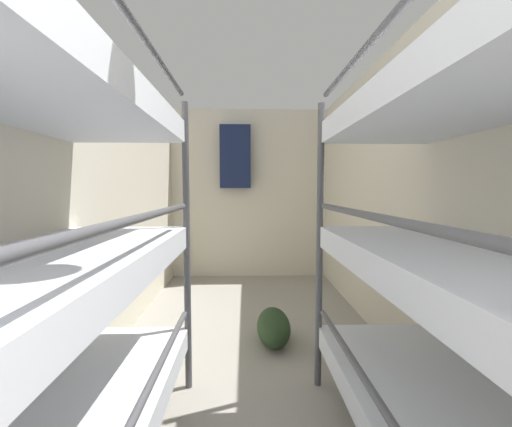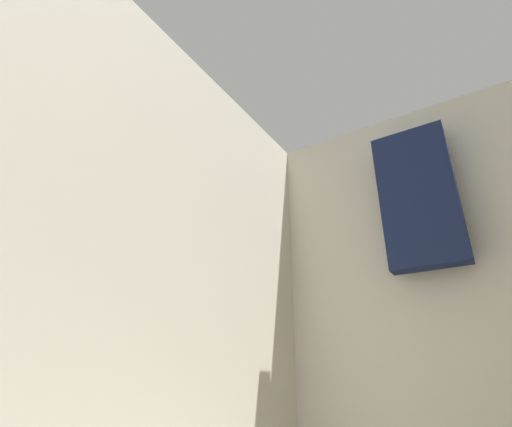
{
  "view_description": "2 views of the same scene",
  "coord_description": "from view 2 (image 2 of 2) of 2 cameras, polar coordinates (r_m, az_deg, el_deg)",
  "views": [
    {
      "loc": [
        -0.05,
        0.22,
        1.31
      ],
      "look_at": [
        0.08,
        4.42,
        1.01
      ],
      "focal_mm": 24.0,
      "sensor_mm": 36.0,
      "label": 1
    },
    {
      "loc": [
        0.12,
        2.81,
        0.68
      ],
      "look_at": [
        -0.68,
        4.09,
        1.36
      ],
      "focal_mm": 28.0,
      "sensor_mm": 36.0,
      "label": 2
    }
  ],
  "objects": [
    {
      "name": "wall_back",
      "position": [
        2.59,
        28.93,
        -8.79
      ],
      "size": [
        2.4,
        0.06,
        2.47
      ],
      "color": "beige",
      "rests_on": "ground_plane"
    },
    {
      "name": "hanging_coat",
      "position": [
        2.63,
        22.1,
        2.26
      ],
      "size": [
        0.44,
        0.12,
        0.9
      ],
      "color": "#192347"
    }
  ]
}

